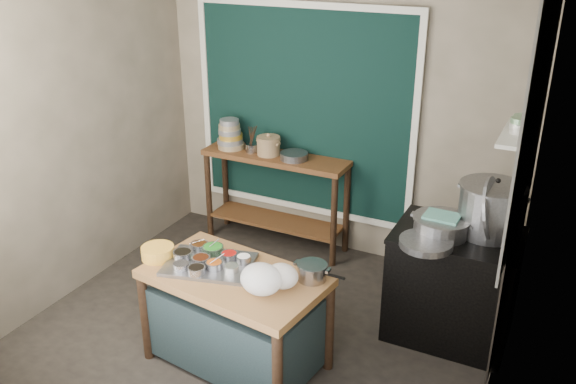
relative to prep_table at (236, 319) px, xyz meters
The scene contains 30 objects.
floor 0.63m from the prep_table, 95.72° to the left, with size 3.50×3.00×0.02m, color #29241F.
back_wall 2.26m from the prep_table, 91.43° to the left, with size 3.50×0.02×2.80m, color gray.
left_wall 2.14m from the prep_table, 164.59° to the left, with size 0.02×3.00×2.80m, color gray.
right_wall 2.06m from the prep_table, 16.26° to the left, with size 0.02×3.00×2.80m, color gray.
curtain_panel 2.23m from the prep_table, 101.48° to the left, with size 2.10×0.02×1.90m, color black.
curtain_frame 2.22m from the prep_table, 101.54° to the left, with size 2.22×0.03×2.02m, color beige, non-canonical shape.
tile_panel 2.47m from the prep_table, 31.90° to the left, with size 0.02×1.70×1.70m, color #B2B2AA.
soot_patch 2.07m from the prep_table, 34.21° to the left, with size 0.01×1.30×1.30m, color black.
wall_shelf 2.41m from the prep_table, 40.49° to the left, with size 0.22×0.70×0.03m, color beige.
prep_table is the anchor object (origin of this frame).
back_counter 1.88m from the prep_table, 108.64° to the left, with size 1.45×0.40×0.95m, color brown.
stove_block 1.67m from the prep_table, 38.90° to the left, with size 0.90×0.68×0.85m, color black.
stove_top 1.74m from the prep_table, 38.90° to the left, with size 0.92×0.69×0.03m, color black.
condiment_tray 0.44m from the prep_table, behind, with size 0.61×0.43×0.03m, color gray.
condiment_bowls 0.49m from the prep_table, behind, with size 0.54×0.42×0.06m.
yellow_basin 0.74m from the prep_table, behind, with size 0.24×0.24×0.09m, color gold.
saucepan 0.69m from the prep_table, 19.46° to the left, with size 0.21×0.21×0.12m, color gray, non-canonical shape.
plastic_bag_a 0.57m from the prep_table, 23.70° to the right, with size 0.28×0.24×0.21m, color white.
plastic_bag_b 0.59m from the prep_table, ahead, with size 0.22×0.19×0.17m, color white.
bowl_stack 2.19m from the prep_table, 121.71° to the left, with size 0.26×0.26×0.30m.
utensil_cup 2.06m from the prep_table, 115.63° to the left, with size 0.13×0.13×0.08m, color gray.
ceramic_crock 1.99m from the prep_table, 110.69° to the left, with size 0.24×0.24×0.16m, color olive, non-canonical shape.
wide_bowl 1.90m from the prep_table, 102.54° to the left, with size 0.26×0.26×0.07m, color gray.
stock_pot 2.01m from the prep_table, 37.77° to the left, with size 0.49×0.49×0.38m, color gray, non-canonical shape.
pot_lid 1.99m from the prep_table, 35.94° to the left, with size 0.47×0.47×0.02m, color gray.
steamer 1.63m from the prep_table, 39.46° to the left, with size 0.42×0.42×0.14m, color gray, non-canonical shape.
green_cloth 1.66m from the prep_table, 39.46° to the left, with size 0.25×0.19×0.02m, color #5EAD97.
shallow_pan 1.46m from the prep_table, 33.37° to the left, with size 0.38×0.38×0.05m, color gray.
shelf_bowl_stack 2.43m from the prep_table, 39.80° to the left, with size 0.14×0.14×0.11m.
shelf_bowl_green 2.58m from the prep_table, 45.36° to the left, with size 0.16×0.16×0.06m, color gray.
Camera 1 is at (2.00, -3.59, 2.94)m, focal length 38.00 mm.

